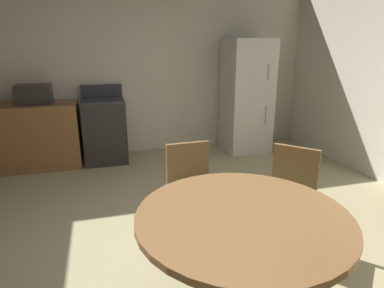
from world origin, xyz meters
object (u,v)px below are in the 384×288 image
(dining_table, at_px, (242,237))
(chair_northeast, at_px, (289,193))
(refrigerator, at_px, (246,96))
(oven_range, at_px, (105,130))
(microwave, at_px, (34,94))
(chair_north, at_px, (192,187))

(dining_table, distance_m, chair_northeast, 0.97)
(refrigerator, height_order, chair_northeast, refrigerator)
(oven_range, xyz_separation_m, microwave, (-0.88, -0.00, 0.56))
(oven_range, distance_m, chair_northeast, 3.03)
(oven_range, height_order, chair_northeast, oven_range)
(microwave, xyz_separation_m, dining_table, (1.58, -3.31, -0.43))
(refrigerator, relative_size, chair_northeast, 2.02)
(oven_range, xyz_separation_m, chair_northeast, (1.42, -2.67, 0.03))
(chair_north, bearing_deg, refrigerator, 144.05)
(refrigerator, bearing_deg, chair_northeast, -107.11)
(oven_range, distance_m, microwave, 1.05)
(refrigerator, distance_m, chair_northeast, 2.77)
(chair_northeast, bearing_deg, chair_north, -64.92)
(oven_range, height_order, refrigerator, refrigerator)
(dining_table, relative_size, chair_northeast, 1.41)
(microwave, height_order, chair_northeast, microwave)
(microwave, bearing_deg, oven_range, 0.23)
(refrigerator, distance_m, microwave, 3.11)
(refrigerator, relative_size, microwave, 4.00)
(microwave, relative_size, dining_table, 0.36)
(oven_range, xyz_separation_m, refrigerator, (2.22, -0.05, 0.41))
(chair_northeast, bearing_deg, dining_table, -0.00)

